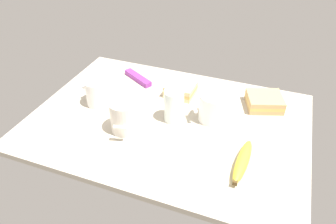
{
  "coord_description": "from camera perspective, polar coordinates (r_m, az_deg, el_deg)",
  "views": [
    {
      "loc": [
        29.26,
        -77.79,
        66.45
      ],
      "look_at": [
        0.0,
        0.0,
        5.0
      ],
      "focal_mm": 33.79,
      "sensor_mm": 36.0,
      "label": 1
    }
  ],
  "objects": [
    {
      "name": "glass_of_milk",
      "position": [
        1.02,
        1.07,
        0.87
      ],
      "size": [
        6.45,
        6.45,
        11.06
      ],
      "color": "silver",
      "rests_on": "tabletop"
    },
    {
      "name": "paper_napkin",
      "position": [
        0.93,
        1.29,
        -7.37
      ],
      "size": [
        19.95,
        19.95,
        0.3
      ],
      "primitive_type": "cube",
      "rotation": [
        0.0,
        0.0,
        -0.28
      ],
      "color": "white",
      "rests_on": "tabletop"
    },
    {
      "name": "sandwich_side",
      "position": [
        1.15,
        17.01,
        1.83
      ],
      "size": [
        14.48,
        13.76,
        4.4
      ],
      "color": "tan",
      "rests_on": "tabletop"
    },
    {
      "name": "tabletop",
      "position": [
        1.06,
        -0.0,
        -1.74
      ],
      "size": [
        90.0,
        64.0,
        2.0
      ],
      "primitive_type": "cube",
      "color": "#BCB29E",
      "rests_on": "ground"
    },
    {
      "name": "snack_bar",
      "position": [
        1.26,
        -5.45,
        6.15
      ],
      "size": [
        14.0,
        9.6,
        2.0
      ],
      "primitive_type": "cube",
      "rotation": [
        0.0,
        0.0,
        -0.52
      ],
      "color": "purple",
      "rests_on": "tabletop"
    },
    {
      "name": "coffee_mug_milky",
      "position": [
        0.99,
        -7.83,
        -0.69
      ],
      "size": [
        9.03,
        11.56,
        10.48
      ],
      "color": "silver",
      "rests_on": "tabletop"
    },
    {
      "name": "coffee_mug_black",
      "position": [
        1.03,
        8.13,
        0.88
      ],
      "size": [
        11.57,
        9.85,
        9.59
      ],
      "color": "white",
      "rests_on": "tabletop"
    },
    {
      "name": "sandwich_main",
      "position": [
        1.16,
        2.28,
        4.12
      ],
      "size": [
        10.6,
        9.6,
        4.4
      ],
      "color": "beige",
      "rests_on": "tabletop"
    },
    {
      "name": "banana",
      "position": [
        0.91,
        13.31,
        -8.6
      ],
      "size": [
        4.39,
        18.05,
        3.4
      ],
      "color": "yellow",
      "rests_on": "tabletop"
    },
    {
      "name": "coffee_mug_spare",
      "position": [
        1.13,
        -12.56,
        3.58
      ],
      "size": [
        10.75,
        8.37,
        9.44
      ],
      "color": "white",
      "rests_on": "tabletop"
    }
  ]
}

